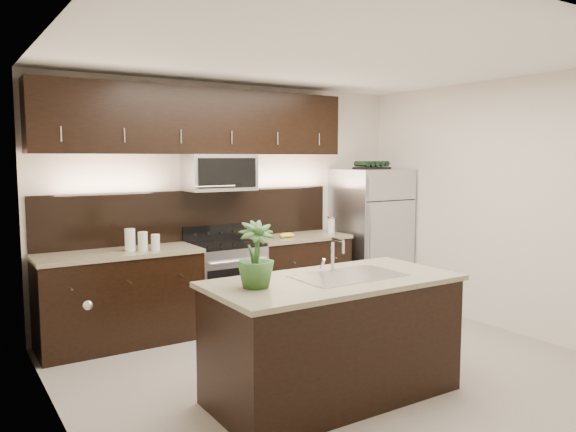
{
  "coord_description": "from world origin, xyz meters",
  "views": [
    {
      "loc": [
        -2.94,
        -3.84,
        1.87
      ],
      "look_at": [
        -0.15,
        0.55,
        1.32
      ],
      "focal_mm": 35.0,
      "sensor_mm": 36.0,
      "label": 1
    }
  ],
  "objects": [
    {
      "name": "ground",
      "position": [
        0.0,
        0.0,
        0.0
      ],
      "size": [
        4.5,
        4.5,
        0.0
      ],
      "primitive_type": "plane",
      "color": "gray",
      "rests_on": "ground"
    },
    {
      "name": "room_walls",
      "position": [
        -0.11,
        -0.04,
        1.7
      ],
      "size": [
        4.52,
        4.02,
        2.71
      ],
      "color": "beige",
      "rests_on": "ground"
    },
    {
      "name": "counter_run",
      "position": [
        -0.46,
        1.69,
        0.47
      ],
      "size": [
        3.51,
        0.65,
        0.94
      ],
      "color": "black",
      "rests_on": "ground"
    },
    {
      "name": "upper_fixtures",
      "position": [
        -0.43,
        1.84,
        2.14
      ],
      "size": [
        3.49,
        0.4,
        1.66
      ],
      "color": "black",
      "rests_on": "counter_run"
    },
    {
      "name": "island",
      "position": [
        -0.37,
        -0.45,
        0.47
      ],
      "size": [
        1.96,
        0.96,
        0.94
      ],
      "color": "black",
      "rests_on": "ground"
    },
    {
      "name": "sink_faucet",
      "position": [
        -0.22,
        -0.44,
        0.96
      ],
      "size": [
        0.84,
        0.5,
        0.28
      ],
      "color": "silver",
      "rests_on": "island"
    },
    {
      "name": "refrigerator",
      "position": [
        1.8,
        1.63,
        0.86
      ],
      "size": [
        0.83,
        0.75,
        1.72
      ],
      "primitive_type": "cube",
      "color": "#B2B2B7",
      "rests_on": "ground"
    },
    {
      "name": "wine_rack",
      "position": [
        1.8,
        1.63,
        1.76
      ],
      "size": [
        0.42,
        0.26,
        0.1
      ],
      "color": "black",
      "rests_on": "refrigerator"
    },
    {
      "name": "plant",
      "position": [
        -1.02,
        -0.39,
        1.18
      ],
      "size": [
        0.31,
        0.31,
        0.48
      ],
      "primitive_type": "imported",
      "rotation": [
        0.0,
        0.0,
        -0.2
      ],
      "color": "#2B5221",
      "rests_on": "island"
    },
    {
      "name": "canisters",
      "position": [
        -1.22,
        1.61,
        1.04
      ],
      "size": [
        0.33,
        0.17,
        0.23
      ],
      "rotation": [
        0.0,
        0.0,
        -0.33
      ],
      "color": "silver",
      "rests_on": "counter_run"
    },
    {
      "name": "french_press",
      "position": [
        1.17,
        1.64,
        1.04
      ],
      "size": [
        0.09,
        0.09,
        0.27
      ],
      "rotation": [
        0.0,
        0.0,
        0.13
      ],
      "color": "silver",
      "rests_on": "counter_run"
    },
    {
      "name": "bananas",
      "position": [
        0.45,
        1.61,
        0.97
      ],
      "size": [
        0.19,
        0.15,
        0.06
      ],
      "primitive_type": "ellipsoid",
      "rotation": [
        0.0,
        0.0,
        0.04
      ],
      "color": "yellow",
      "rests_on": "counter_run"
    }
  ]
}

